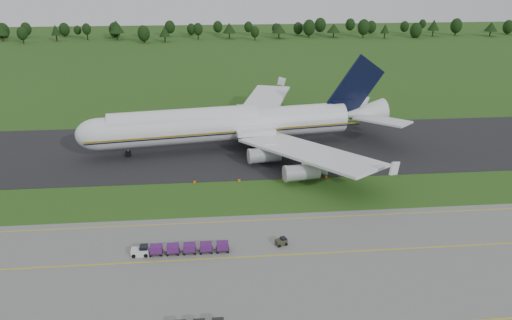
{
  "coord_description": "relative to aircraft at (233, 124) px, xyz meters",
  "views": [
    {
      "loc": [
        -2.71,
        -90.13,
        43.8
      ],
      "look_at": [
        5.99,
        2.0,
        7.1
      ],
      "focal_mm": 35.0,
      "sensor_mm": 36.0,
      "label": 1
    }
  ],
  "objects": [
    {
      "name": "apron",
      "position": [
        -2.63,
        -62.86,
        -6.35
      ],
      "size": [
        300.0,
        52.0,
        0.06
      ],
      "primitive_type": "cube",
      "color": "slate",
      "rests_on": "ground"
    },
    {
      "name": "edge_markers",
      "position": [
        5.01,
        -21.36,
        -6.1
      ],
      "size": [
        29.0,
        0.3,
        0.6
      ],
      "color": "orange",
      "rests_on": "ground"
    },
    {
      "name": "apron_markings",
      "position": [
        -2.63,
        -55.84,
        -6.31
      ],
      "size": [
        300.0,
        30.2,
        0.01
      ],
      "color": "#D6C30C",
      "rests_on": "apron"
    },
    {
      "name": "taxiway",
      "position": [
        -2.63,
        -0.86,
        -6.34
      ],
      "size": [
        300.0,
        40.0,
        0.08
      ],
      "primitive_type": "cube",
      "color": "black",
      "rests_on": "ground"
    },
    {
      "name": "aircraft",
      "position": [
        0.0,
        0.0,
        0.0
      ],
      "size": [
        79.84,
        76.78,
        22.33
      ],
      "color": "white",
      "rests_on": "ground"
    },
    {
      "name": "tree_line",
      "position": [
        -9.5,
        193.2,
        -0.22
      ],
      "size": [
        529.19,
        22.68,
        11.63
      ],
      "color": "black",
      "rests_on": "ground"
    },
    {
      "name": "ground",
      "position": [
        -2.63,
        -28.86,
        -6.38
      ],
      "size": [
        600.0,
        600.0,
        0.0
      ],
      "primitive_type": "plane",
      "color": "#274D17",
      "rests_on": "ground"
    },
    {
      "name": "baggage_train",
      "position": [
        -11.16,
        -48.74,
        -5.46
      ],
      "size": [
        15.66,
        1.66,
        1.6
      ],
      "color": "silver",
      "rests_on": "apron"
    },
    {
      "name": "utility_cart",
      "position": [
        5.59,
        -47.76,
        -5.82
      ],
      "size": [
        2.14,
        1.73,
        1.02
      ],
      "color": "#2E3122",
      "rests_on": "apron"
    }
  ]
}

